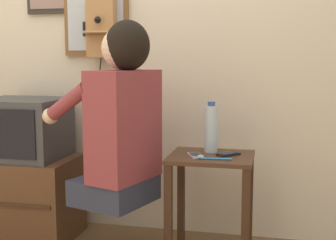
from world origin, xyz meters
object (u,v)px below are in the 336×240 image
person (121,117)px  wall_mirror (96,4)px  television (23,128)px  water_bottle (211,128)px  cell_phone_held (195,155)px  wall_phone_antique (102,25)px  toothbrush (212,158)px  cell_phone_spare (228,154)px

person → wall_mirror: (-0.31, 0.45, 0.65)m
television → water_bottle: bearing=0.8°
water_bottle → cell_phone_held: bearing=-115.0°
wall_phone_antique → toothbrush: size_ratio=4.59×
cell_phone_held → toothbrush: toothbrush is taller
cell_phone_held → water_bottle: water_bottle is taller
wall_phone_antique → toothbrush: wall_phone_antique is taller
cell_phone_held → cell_phone_spare: bearing=-1.0°
person → cell_phone_spare: (0.57, 0.12, -0.20)m
wall_phone_antique → cell_phone_held: (0.65, -0.36, -0.72)m
toothbrush → water_bottle: bearing=4.0°
television → person: bearing=-13.8°
person → water_bottle: size_ratio=3.52×
television → wall_phone_antique: bearing=29.4°
wall_phone_antique → water_bottle: (0.72, -0.23, -0.59)m
wall_phone_antique → toothbrush: (0.75, -0.42, -0.72)m
wall_phone_antique → cell_phone_spare: wall_phone_antique is taller
television → water_bottle: (1.15, 0.02, 0.04)m
wall_mirror → television: bearing=-143.1°
cell_phone_spare → toothbrush: bearing=-72.9°
water_bottle → cell_phone_spare: bearing=-33.6°
cell_phone_spare → toothbrush: toothbrush is taller
television → water_bottle: size_ratio=1.74×
wall_mirror → cell_phone_spare: bearing=-21.0°
toothbrush → wall_phone_antique: bearing=54.6°
toothbrush → cell_phone_spare: bearing=-34.1°
cell_phone_spare → wall_phone_antique: bearing=-154.5°
television → cell_phone_held: bearing=-6.4°
person → wall_phone_antique: bearing=50.2°
person → toothbrush: size_ratio=5.65×
cell_phone_held → water_bottle: 0.20m
wall_mirror → water_bottle: size_ratio=2.27×
person → cell_phone_held: (0.40, 0.05, -0.20)m
wall_mirror → cell_phone_spare: 1.26m
television → wall_mirror: wall_mirror is taller
wall_phone_antique → wall_mirror: size_ratio=1.26×
wall_phone_antique → person: bearing=-58.3°
person → water_bottle: 0.50m
wall_phone_antique → television: bearing=-150.6°
person → cell_phone_spare: bearing=-59.8°
television → cell_phone_spare: (1.25, -0.05, -0.09)m
cell_phone_held → toothbrush: size_ratio=0.78×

